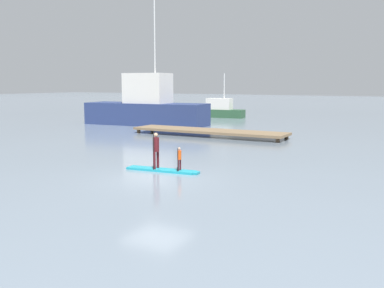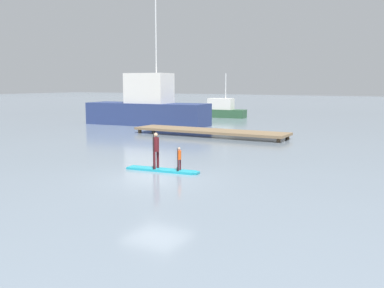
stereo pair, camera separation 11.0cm
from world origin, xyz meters
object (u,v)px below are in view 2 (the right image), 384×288
at_px(paddler_adult, 156,148).
at_px(paddler_child_solo, 179,158).
at_px(fishing_boat_green_midground, 220,110).
at_px(paddleboard_near, 163,170).
at_px(fishing_boat_white_large, 148,107).

bearing_deg(paddler_adult, paddler_child_solo, 5.81).
height_order(paddler_child_solo, fishing_boat_green_midground, fishing_boat_green_midground).
bearing_deg(paddler_adult, paddleboard_near, 7.29).
relative_size(paddler_adult, fishing_boat_green_midground, 0.28).
height_order(paddler_child_solo, fishing_boat_white_large, fishing_boat_white_large).
bearing_deg(fishing_boat_green_midground, paddleboard_near, -68.93).
xyz_separation_m(fishing_boat_white_large, fishing_boat_green_midground, (2.00, 11.35, -0.83)).
xyz_separation_m(paddler_adult, fishing_boat_green_midground, (-10.78, 28.85, -0.18)).
bearing_deg(paddleboard_near, paddler_adult, -172.71).
xyz_separation_m(paddler_adult, fishing_boat_white_large, (-12.78, 17.50, 0.65)).
relative_size(paddler_adult, paddler_child_solo, 1.65).
bearing_deg(fishing_boat_green_midground, paddler_child_solo, -67.47).
height_order(paddleboard_near, paddler_adult, paddler_adult).
distance_m(paddler_adult, paddler_child_solo, 1.20).
height_order(paddleboard_near, fishing_boat_white_large, fishing_boat_white_large).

